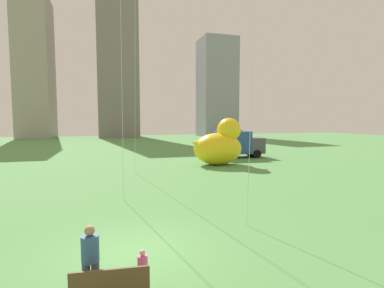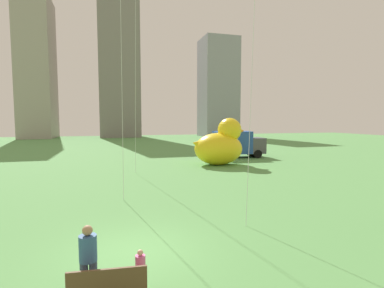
{
  "view_description": "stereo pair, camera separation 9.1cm",
  "coord_description": "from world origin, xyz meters",
  "px_view_note": "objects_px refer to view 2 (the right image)",
  "views": [
    {
      "loc": [
        -0.77,
        -8.8,
        4.06
      ],
      "look_at": [
        3.75,
        6.69,
        2.73
      ],
      "focal_mm": 27.23,
      "sensor_mm": 36.0,
      "label": 1
    },
    {
      "loc": [
        -0.68,
        -8.82,
        4.06
      ],
      "look_at": [
        3.75,
        6.69,
        2.73
      ],
      "focal_mm": 27.23,
      "sensor_mm": 36.0,
      "label": 2
    }
  ],
  "objects_px": {
    "person_child": "(140,268)",
    "giant_inflatable_duck": "(220,145)",
    "person_adult": "(88,257)",
    "box_truck": "(238,144)",
    "park_bench": "(108,285)"
  },
  "relations": [
    {
      "from": "box_truck",
      "to": "person_child",
      "type": "bearing_deg",
      "value": -119.91
    },
    {
      "from": "person_child",
      "to": "giant_inflatable_duck",
      "type": "distance_m",
      "value": 20.07
    },
    {
      "from": "person_child",
      "to": "box_truck",
      "type": "bearing_deg",
      "value": 60.09
    },
    {
      "from": "person_child",
      "to": "box_truck",
      "type": "relative_size",
      "value": 0.18
    },
    {
      "from": "person_child",
      "to": "giant_inflatable_duck",
      "type": "height_order",
      "value": "giant_inflatable_duck"
    },
    {
      "from": "person_adult",
      "to": "giant_inflatable_duck",
      "type": "xyz_separation_m",
      "value": [
        10.24,
        17.72,
        0.9
      ]
    },
    {
      "from": "giant_inflatable_duck",
      "to": "person_adult",
      "type": "bearing_deg",
      "value": -120.03
    },
    {
      "from": "person_adult",
      "to": "giant_inflatable_duck",
      "type": "distance_m",
      "value": 20.49
    },
    {
      "from": "park_bench",
      "to": "person_child",
      "type": "bearing_deg",
      "value": 29.56
    },
    {
      "from": "person_adult",
      "to": "person_child",
      "type": "relative_size",
      "value": 1.67
    },
    {
      "from": "park_bench",
      "to": "person_child",
      "type": "relative_size",
      "value": 1.73
    },
    {
      "from": "person_adult",
      "to": "giant_inflatable_duck",
      "type": "relative_size",
      "value": 0.32
    },
    {
      "from": "person_adult",
      "to": "person_child",
      "type": "height_order",
      "value": "person_adult"
    },
    {
      "from": "giant_inflatable_duck",
      "to": "box_truck",
      "type": "relative_size",
      "value": 0.91
    },
    {
      "from": "person_child",
      "to": "giant_inflatable_duck",
      "type": "relative_size",
      "value": 0.19
    }
  ]
}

